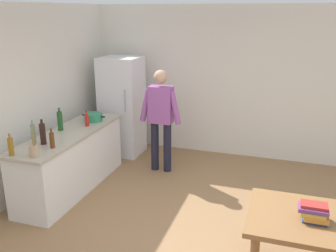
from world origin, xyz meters
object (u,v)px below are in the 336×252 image
object	(u,v)px
refrigerator	(122,106)
person	(161,114)
dining_table	(325,227)
bottle_vinegar_tall	(33,134)
bottle_beer_brown	(52,140)
utensil_jar	(34,150)
book_stack	(314,213)
cooking_pot	(94,117)
bottle_wine_dark	(43,134)
bottle_sauce_red	(87,120)
bottle_wine_green	(60,121)
bottle_oil_amber	(11,146)

from	to	relation	value
refrigerator	person	size ratio (longest dim) A/B	1.06
dining_table	bottle_vinegar_tall	world-z (taller)	bottle_vinegar_tall
refrigerator	bottle_beer_brown	xyz separation A→B (m)	(0.06, -2.22, 0.11)
dining_table	bottle_vinegar_tall	distance (m)	3.63
utensil_jar	book_stack	world-z (taller)	utensil_jar
dining_table	utensil_jar	size ratio (longest dim) A/B	4.37
refrigerator	cooking_pot	world-z (taller)	refrigerator
bottle_wine_dark	bottle_sauce_red	distance (m)	0.90
refrigerator	utensil_jar	size ratio (longest dim) A/B	5.62
cooking_pot	bottle_sauce_red	size ratio (longest dim) A/B	1.67
bottle_vinegar_tall	bottle_sauce_red	world-z (taller)	bottle_vinegar_tall
bottle_wine_dark	bottle_beer_brown	world-z (taller)	bottle_wine_dark
refrigerator	bottle_wine_green	distance (m)	1.59
utensil_jar	bottle_beer_brown	xyz separation A→B (m)	(0.03, 0.33, 0.03)
refrigerator	book_stack	xyz separation A→B (m)	(3.19, -2.74, -0.07)
refrigerator	bottle_sauce_red	world-z (taller)	refrigerator
person	bottle_beer_brown	size ratio (longest dim) A/B	6.54
cooking_pot	utensil_jar	bearing A→B (deg)	-87.49
bottle_oil_amber	book_stack	size ratio (longest dim) A/B	1.04
person	dining_table	bearing A→B (deg)	-42.41
bottle_vinegar_tall	bottle_sauce_red	xyz separation A→B (m)	(0.28, 0.90, -0.04)
dining_table	bottle_wine_green	world-z (taller)	bottle_wine_green
refrigerator	bottle_wine_dark	bearing A→B (deg)	-93.56
bottle_sauce_red	book_stack	bearing A→B (deg)	-24.92
person	utensil_jar	xyz separation A→B (m)	(-0.92, -1.99, 0.00)
person	bottle_oil_amber	xyz separation A→B (m)	(-1.21, -2.04, 0.04)
bottle_wine_dark	book_stack	world-z (taller)	bottle_wine_dark
utensil_jar	bottle_vinegar_tall	xyz separation A→B (m)	(-0.30, 0.39, 0.06)
refrigerator	bottle_vinegar_tall	world-z (taller)	refrigerator
bottle_beer_brown	refrigerator	bearing A→B (deg)	91.49
bottle_beer_brown	bottle_vinegar_tall	xyz separation A→B (m)	(-0.33, 0.06, 0.03)
cooking_pot	bottle_sauce_red	xyz separation A→B (m)	(0.04, -0.28, 0.04)
bottle_vinegar_tall	utensil_jar	bearing A→B (deg)	-52.13
utensil_jar	bottle_vinegar_tall	bearing A→B (deg)	127.87
person	bottle_wine_dark	bearing A→B (deg)	-124.26
utensil_jar	bottle_sauce_red	bearing A→B (deg)	91.13
dining_table	bottle_wine_green	distance (m)	3.76
bottle_oil_amber	bottle_wine_dark	bearing A→B (deg)	74.42
refrigerator	dining_table	size ratio (longest dim) A/B	1.29
bottle_wine_green	cooking_pot	bearing A→B (deg)	69.17
bottle_wine_dark	bottle_beer_brown	bearing A→B (deg)	-22.20
bottle_wine_dark	bottle_beer_brown	distance (m)	0.21
refrigerator	cooking_pot	bearing A→B (deg)	-92.31
dining_table	person	bearing A→B (deg)	137.59
refrigerator	bottle_beer_brown	distance (m)	2.23
bottle_oil_amber	bottle_vinegar_tall	xyz separation A→B (m)	(-0.01, 0.44, 0.02)
bottle_oil_amber	refrigerator	bearing A→B (deg)	84.28
bottle_wine_dark	bottle_vinegar_tall	xyz separation A→B (m)	(-0.14, -0.02, -0.01)
bottle_wine_dark	bottle_sauce_red	size ratio (longest dim) A/B	1.42
bottle_wine_green	bottle_wine_dark	distance (m)	0.59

